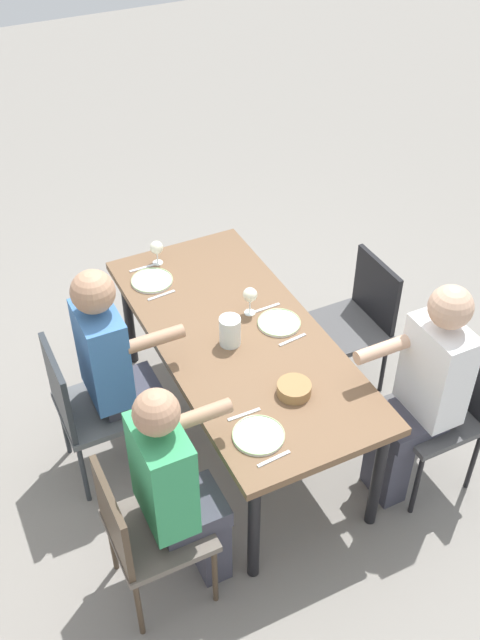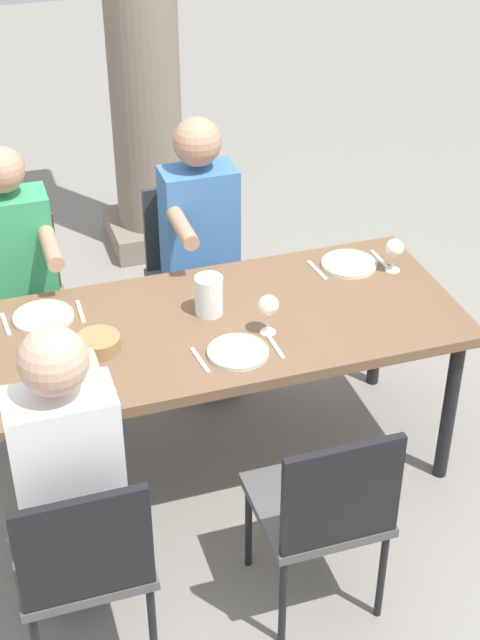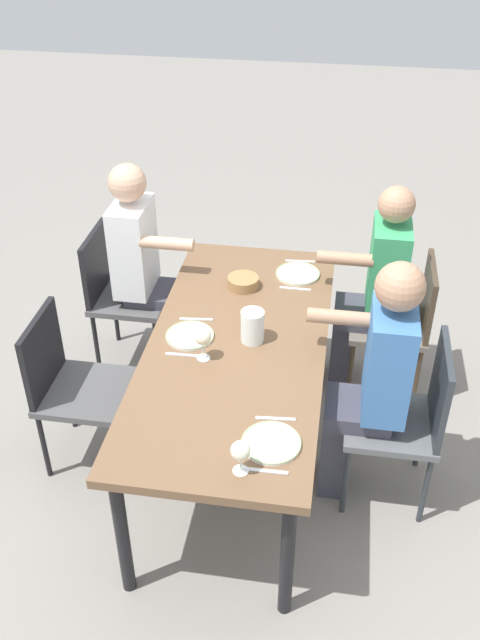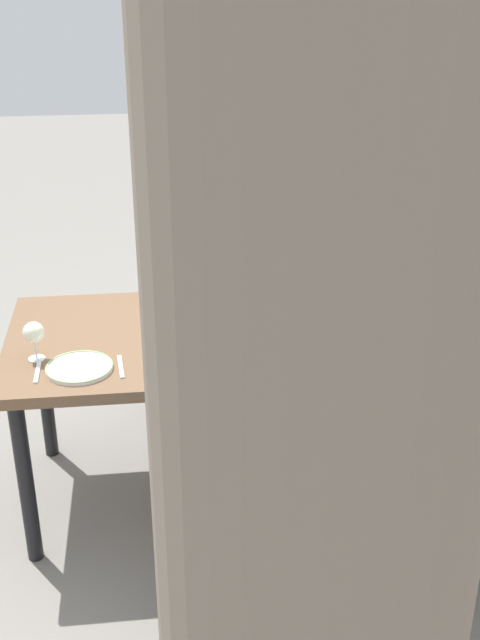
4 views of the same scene
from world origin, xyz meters
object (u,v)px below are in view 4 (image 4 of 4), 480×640
at_px(chair_west_south, 370,290).
at_px(plate_0, 433,346).
at_px(chair_mid_south, 207,303).
at_px(dining_table, 248,346).
at_px(wine_glass_1, 210,290).
at_px(plate_2, 79,368).
at_px(chair_mid_north, 248,519).
at_px(bread_basket, 371,312).
at_px(water_pitcher, 260,321).
at_px(wine_glass_2, 34,333).
at_px(diner_man_white, 382,270).
at_px(plate_1, 245,304).
at_px(stone_column_centre, 310,634).
at_px(diner_guest_third, 242,433).

relative_size(chair_west_south, plate_0, 3.65).
bearing_deg(chair_mid_south, dining_table, 97.07).
distance_m(wine_glass_1, plate_2, 0.65).
relative_size(chair_west_south, chair_mid_north, 0.99).
xyz_separation_m(plate_0, bread_basket, (0.17, -0.28, 0.02)).
bearing_deg(water_pitcher, wine_glass_2, 5.17).
height_order(chair_mid_north, wine_glass_1, wine_glass_1).
relative_size(chair_mid_north, diner_man_white, 0.68).
bearing_deg(plate_2, wine_glass_2, -31.48).
bearing_deg(plate_1, stone_column_centre, 85.21).
distance_m(diner_man_white, wine_glass_2, 1.76).
bearing_deg(plate_0, chair_west_south, -92.86).
bearing_deg(diner_guest_third, chair_mid_south, -89.89).
distance_m(chair_mid_north, bread_basket, 1.13).
bearing_deg(wine_glass_2, stone_column_centre, 107.96).
xyz_separation_m(diner_guest_third, plate_0, (-0.79, -0.42, 0.05)).
distance_m(dining_table, chair_west_south, 1.14).
bearing_deg(diner_guest_third, diner_man_white, -122.33).
relative_size(plate_0, water_pitcher, 1.49).
xyz_separation_m(plate_1, wine_glass_1, (0.16, 0.10, 0.11)).
xyz_separation_m(plate_0, water_pitcher, (0.65, -0.16, 0.07)).
relative_size(chair_mid_south, wine_glass_1, 5.19).
bearing_deg(plate_0, chair_mid_north, 38.04).
height_order(dining_table, wine_glass_1, wine_glass_1).
relative_size(plate_1, plate_2, 0.97).
distance_m(diner_guest_third, plate_1, 0.91).
xyz_separation_m(stone_column_centre, wine_glass_1, (-0.04, -2.25, -0.47)).
xyz_separation_m(diner_guest_third, wine_glass_1, (0.04, -0.80, 0.17)).
distance_m(dining_table, wine_glass_1, 0.28).
distance_m(chair_mid_south, stone_column_centre, 3.08).
xyz_separation_m(chair_west_south, wine_glass_1, (0.88, 0.71, 0.36)).
xyz_separation_m(chair_mid_south, plate_2, (0.55, 1.10, 0.27)).
distance_m(chair_west_south, water_pitcher, 1.20).
relative_size(dining_table, plate_1, 8.05).
relative_size(diner_guest_third, plate_2, 5.44).
xyz_separation_m(chair_mid_south, plate_1, (-0.12, 0.61, 0.27)).
bearing_deg(plate_1, bread_basket, 159.31).
bearing_deg(chair_mid_south, plate_2, 63.49).
xyz_separation_m(diner_guest_third, bread_basket, (-0.62, -0.71, 0.07)).
distance_m(wine_glass_1, water_pitcher, 0.28).
xyz_separation_m(dining_table, chair_mid_south, (0.11, -0.85, -0.19)).
distance_m(chair_west_south, wine_glass_2, 1.88).
bearing_deg(chair_mid_south, stone_column_centre, 88.54).
bearing_deg(bread_basket, plate_1, -20.69).
distance_m(chair_mid_north, diner_man_white, 1.75).
distance_m(dining_table, plate_2, 0.70).
xyz_separation_m(chair_west_south, wine_glass_2, (1.56, 1.00, 0.34)).
bearing_deg(diner_guest_third, chair_west_south, -119.18).
bearing_deg(water_pitcher, wine_glass_1, -49.18).
bearing_deg(diner_guest_third, plate_0, -151.71).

